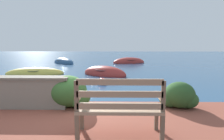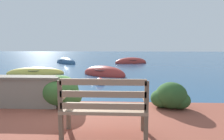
{
  "view_description": "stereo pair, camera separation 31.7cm",
  "coord_description": "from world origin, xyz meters",
  "px_view_note": "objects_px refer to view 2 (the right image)",
  "views": [
    {
      "loc": [
        0.82,
        -4.78,
        1.63
      ],
      "look_at": [
        0.62,
        6.41,
        0.17
      ],
      "focal_mm": 32.0,
      "sensor_mm": 36.0,
      "label": 1
    },
    {
      "loc": [
        1.14,
        -4.77,
        1.63
      ],
      "look_at": [
        0.62,
        6.41,
        0.17
      ],
      "focal_mm": 32.0,
      "sensor_mm": 36.0,
      "label": 2
    }
  ],
  "objects_px": {
    "mooring_buoy": "(100,82)",
    "rowboat_mid": "(36,73)",
    "rowboat_outer": "(131,62)",
    "rowboat_nearest": "(104,74)",
    "park_bench": "(104,106)",
    "rowboat_far": "(66,62)"
  },
  "relations": [
    {
      "from": "rowboat_mid",
      "to": "mooring_buoy",
      "type": "height_order",
      "value": "rowboat_mid"
    },
    {
      "from": "rowboat_mid",
      "to": "rowboat_outer",
      "type": "bearing_deg",
      "value": -138.55
    },
    {
      "from": "rowboat_mid",
      "to": "mooring_buoy",
      "type": "xyz_separation_m",
      "value": [
        3.77,
        -2.44,
        0.01
      ]
    },
    {
      "from": "park_bench",
      "to": "rowboat_far",
      "type": "xyz_separation_m",
      "value": [
        -4.48,
        13.94,
        -0.63
      ]
    },
    {
      "from": "mooring_buoy",
      "to": "rowboat_nearest",
      "type": "bearing_deg",
      "value": 90.58
    },
    {
      "from": "rowboat_outer",
      "to": "rowboat_nearest",
      "type": "bearing_deg",
      "value": 57.4
    },
    {
      "from": "rowboat_nearest",
      "to": "mooring_buoy",
      "type": "xyz_separation_m",
      "value": [
        0.02,
        -2.27,
        -0.01
      ]
    },
    {
      "from": "rowboat_nearest",
      "to": "park_bench",
      "type": "bearing_deg",
      "value": 125.6
    },
    {
      "from": "mooring_buoy",
      "to": "rowboat_mid",
      "type": "bearing_deg",
      "value": 147.08
    },
    {
      "from": "park_bench",
      "to": "rowboat_far",
      "type": "relative_size",
      "value": 0.47
    },
    {
      "from": "rowboat_far",
      "to": "mooring_buoy",
      "type": "relative_size",
      "value": 6.78
    },
    {
      "from": "park_bench",
      "to": "rowboat_nearest",
      "type": "distance_m",
      "value": 7.49
    },
    {
      "from": "rowboat_nearest",
      "to": "rowboat_outer",
      "type": "bearing_deg",
      "value": -73.67
    },
    {
      "from": "rowboat_nearest",
      "to": "mooring_buoy",
      "type": "distance_m",
      "value": 2.27
    },
    {
      "from": "rowboat_outer",
      "to": "mooring_buoy",
      "type": "xyz_separation_m",
      "value": [
        -1.71,
        -9.04,
        -0.01
      ]
    },
    {
      "from": "rowboat_far",
      "to": "mooring_buoy",
      "type": "xyz_separation_m",
      "value": [
        3.87,
        -8.78,
        -0.01
      ]
    },
    {
      "from": "rowboat_mid",
      "to": "rowboat_outer",
      "type": "xyz_separation_m",
      "value": [
        5.48,
        6.6,
        0.02
      ]
    },
    {
      "from": "rowboat_mid",
      "to": "rowboat_far",
      "type": "distance_m",
      "value": 6.34
    },
    {
      "from": "rowboat_outer",
      "to": "mooring_buoy",
      "type": "bearing_deg",
      "value": 61.05
    },
    {
      "from": "rowboat_mid",
      "to": "mooring_buoy",
      "type": "bearing_deg",
      "value": 138.24
    },
    {
      "from": "park_bench",
      "to": "rowboat_mid",
      "type": "relative_size",
      "value": 0.42
    },
    {
      "from": "rowboat_nearest",
      "to": "rowboat_outer",
      "type": "distance_m",
      "value": 6.99
    }
  ]
}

